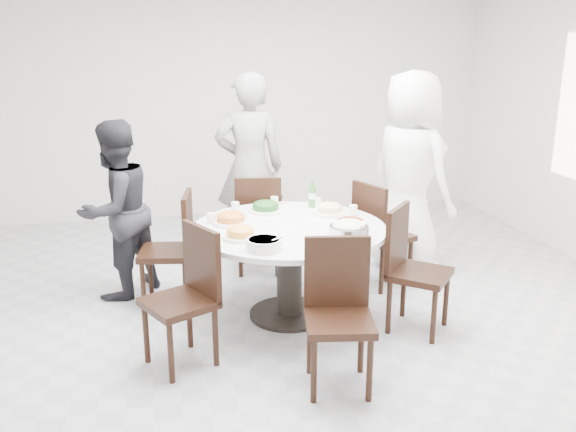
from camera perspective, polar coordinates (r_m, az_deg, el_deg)
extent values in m
cube|color=#ABABB0|center=(5.08, 0.99, -8.71)|extent=(6.00, 6.00, 0.01)
cube|color=silver|center=(7.60, -4.09, 10.60)|extent=(6.00, 0.01, 2.80)
cube|color=silver|center=(1.96, 21.28, -7.25)|extent=(6.00, 0.01, 2.80)
cylinder|color=white|center=(4.83, 0.12, -5.24)|extent=(1.50, 1.50, 0.75)
cube|color=black|center=(5.49, 8.98, -1.65)|extent=(0.55, 0.55, 0.95)
cube|color=black|center=(5.75, -2.79, -0.63)|extent=(0.48, 0.48, 0.95)
cube|color=black|center=(5.12, -11.37, -3.10)|extent=(0.48, 0.48, 0.95)
cube|color=black|center=(4.15, -10.19, -7.72)|extent=(0.57, 0.57, 0.95)
cube|color=black|center=(3.84, 4.84, -9.54)|extent=(0.49, 0.49, 0.95)
cube|color=black|center=(4.67, 12.24, -5.07)|extent=(0.59, 0.59, 0.95)
imported|color=white|center=(5.76, 11.31, 3.88)|extent=(0.93, 1.09, 1.88)
imported|color=black|center=(6.03, -3.62, 4.57)|extent=(0.70, 0.49, 1.85)
imported|color=black|center=(5.32, -15.80, 0.52)|extent=(0.92, 0.93, 1.52)
cylinder|color=white|center=(5.09, -2.11, 0.78)|extent=(0.28, 0.28, 0.07)
cylinder|color=white|center=(5.04, 3.89, 0.59)|extent=(0.27, 0.27, 0.07)
cylinder|color=white|center=(4.78, -5.37, -0.29)|extent=(0.28, 0.28, 0.08)
cylinder|color=white|center=(4.64, 5.86, -0.88)|extent=(0.28, 0.28, 0.07)
cylinder|color=white|center=(4.42, -4.47, -1.72)|extent=(0.26, 0.26, 0.07)
cylinder|color=silver|center=(4.35, 5.70, -1.69)|extent=(0.28, 0.28, 0.12)
cylinder|color=white|center=(4.19, -2.26, -2.66)|extent=(0.25, 0.25, 0.08)
cylinder|color=#346E2C|center=(5.22, 2.29, 2.08)|extent=(0.07, 0.07, 0.23)
cylinder|color=white|center=(5.25, -1.46, 1.32)|extent=(0.07, 0.07, 0.08)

